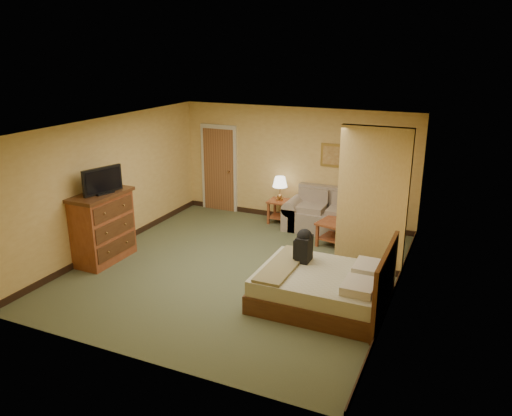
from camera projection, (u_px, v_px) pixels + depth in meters
The scene contains 17 objects.
floor at pixel (238, 269), 9.06m from camera, with size 6.00×6.00×0.00m, color #515839.
ceiling at pixel (236, 126), 8.26m from camera, with size 6.00×6.00×0.00m, color white.
back_wall at pixel (296, 165), 11.27m from camera, with size 5.50×0.02×2.60m, color #DEB35F.
left_wall at pixel (111, 184), 9.73m from camera, with size 0.02×6.00×2.60m, color #DEB35F.
right_wall at pixel (399, 222), 7.59m from camera, with size 0.02×6.00×2.60m, color #DEB35F.
partition at pixel (372, 201), 8.63m from camera, with size 1.20×0.15×2.60m, color #DEB35F.
door at pixel (219, 169), 12.07m from camera, with size 0.94×0.16×2.10m.
baseboard at pixel (294, 217), 11.64m from camera, with size 5.50×0.02×0.12m, color black.
loveseat at pixel (327, 218), 10.85m from camera, with size 1.84×0.85×0.93m.
side_table at pixel (280, 208), 11.35m from camera, with size 0.49×0.49×0.54m.
table_lamp at pixel (280, 182), 11.16m from camera, with size 0.33×0.33×0.55m.
coffee_table at pixel (340, 228), 10.05m from camera, with size 0.92×0.92×0.50m.
wall_picture at pixel (335, 156), 10.80m from camera, with size 0.65×0.04×0.51m.
dresser at pixel (103, 227), 9.25m from camera, with size 0.65×1.24×1.32m.
tv at pixel (102, 181), 8.94m from camera, with size 0.28×0.78×0.48m.
bed at pixel (326, 288), 7.72m from camera, with size 1.98×1.68×1.09m.
backpack at pixel (304, 244), 8.02m from camera, with size 0.25×0.32×0.55m.
Camera 1 is at (3.67, -7.43, 3.85)m, focal length 35.00 mm.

